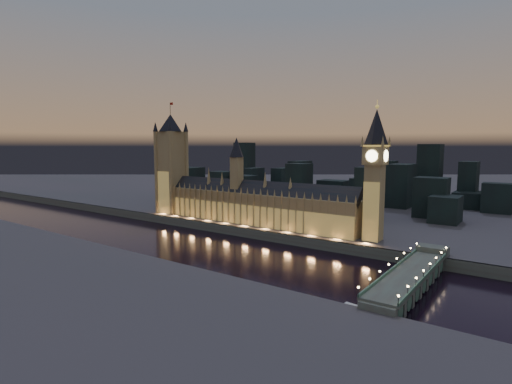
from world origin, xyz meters
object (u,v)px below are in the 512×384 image
Objects in this scene: palace_of_westminster at (253,203)px; river_boat at (363,316)px; victoria_tower at (171,159)px; westminster_bridge at (412,277)px; elizabeth_tower at (375,163)px.

palace_of_westminster is 5.13× the size of river_boat.
westminster_bridge is (263.64, -65.37, -59.05)m from victoria_tower.
victoria_tower is (-106.91, 0.18, 38.66)m from palace_of_westminster.
victoria_tower is at bearing 154.96° from river_boat.
victoria_tower is at bearing 179.90° from palace_of_westminster.
palace_of_westminster is at bearing -0.10° from victoria_tower.
palace_of_westminster is 117.77m from elizabeth_tower.
elizabeth_tower is at bearing 124.92° from westminster_bridge.
victoria_tower reaches higher than river_boat.
victoria_tower is 1.11× the size of elizabeth_tower.
river_boat is (38.75, -119.92, -63.93)m from elizabeth_tower.
westminster_bridge reaches higher than river_boat.
palace_of_westminster is 170.96m from westminster_bridge.
westminster_bridge is at bearing -22.58° from palace_of_westminster.
victoria_tower is at bearing -180.00° from elizabeth_tower.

